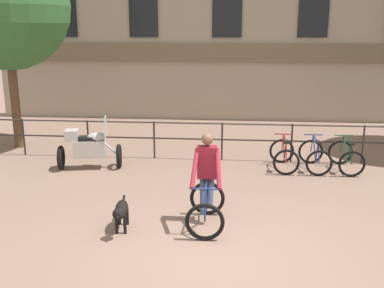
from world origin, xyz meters
TOP-DOWN VIEW (x-y plane):
  - ground_plane at (0.00, 0.00)m, footprint 60.00×60.00m
  - canal_railing at (-0.00, 5.20)m, footprint 15.05×0.05m
  - cyclist_with_bike at (-0.18, 1.03)m, footprint 0.70×1.18m
  - dog at (-1.68, 0.57)m, footprint 0.30×1.01m
  - parked_motorcycle at (-3.39, 4.14)m, footprint 1.69×0.91m
  - parked_bicycle_near_lamp at (1.61, 4.54)m, footprint 0.66×1.11m
  - parked_bicycle_mid_left at (2.39, 4.54)m, footprint 0.69×1.13m
  - parked_bicycle_mid_right at (3.17, 4.54)m, footprint 0.70×1.13m
  - tree_canalside_left at (-6.20, 6.03)m, footprint 3.61×3.61m

SIDE VIEW (x-z plane):
  - ground_plane at x=0.00m, z-range 0.00..0.00m
  - parked_bicycle_near_lamp at x=1.61m, z-range -0.07..0.79m
  - parked_bicycle_mid_left at x=2.39m, z-range -0.07..0.79m
  - parked_bicycle_mid_right at x=3.17m, z-range -0.07..0.79m
  - dog at x=-1.68m, z-range 0.11..0.68m
  - parked_motorcycle at x=-3.39m, z-range -0.11..1.24m
  - canal_railing at x=0.00m, z-range 0.18..1.23m
  - cyclist_with_bike at x=-0.18m, z-range -0.09..1.61m
  - tree_canalside_left at x=-6.20m, z-range 1.15..7.08m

